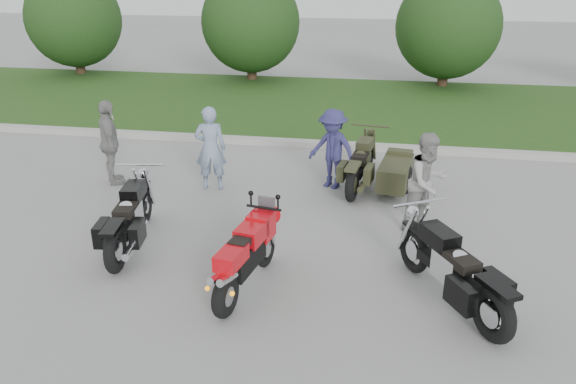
% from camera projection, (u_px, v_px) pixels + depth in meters
% --- Properties ---
extents(ground, '(80.00, 80.00, 0.00)m').
position_uv_depth(ground, '(239.00, 265.00, 8.53)').
color(ground, '#969691').
rests_on(ground, ground).
extents(curb, '(60.00, 0.30, 0.15)m').
position_uv_depth(curb, '(300.00, 143.00, 13.97)').
color(curb, '#AAA7A0').
rests_on(curb, ground).
extents(grass_strip, '(60.00, 8.00, 0.14)m').
position_uv_depth(grass_strip, '(320.00, 105.00, 17.75)').
color(grass_strip, '#37571E').
rests_on(grass_strip, ground).
extents(tree_far_left, '(3.60, 3.60, 4.00)m').
position_uv_depth(tree_far_left, '(74.00, 19.00, 21.59)').
color(tree_far_left, '#3F2B1C').
rests_on(tree_far_left, ground).
extents(tree_mid_left, '(3.60, 3.60, 4.00)m').
position_uv_depth(tree_mid_left, '(251.00, 23.00, 20.47)').
color(tree_mid_left, '#3F2B1C').
rests_on(tree_mid_left, ground).
extents(tree_mid_right, '(3.60, 3.60, 4.00)m').
position_uv_depth(tree_mid_right, '(448.00, 26.00, 19.35)').
color(tree_mid_right, '#3F2B1C').
rests_on(tree_mid_right, ground).
extents(sportbike_red, '(0.57, 1.96, 0.94)m').
position_uv_depth(sportbike_red, '(245.00, 255.00, 7.67)').
color(sportbike_red, black).
rests_on(sportbike_red, ground).
extents(cruiser_left, '(0.63, 2.38, 0.92)m').
position_uv_depth(cruiser_left, '(129.00, 221.00, 8.87)').
color(cruiser_left, black).
rests_on(cruiser_left, ground).
extents(cruiser_right, '(1.37, 2.20, 0.95)m').
position_uv_depth(cruiser_right, '(456.00, 274.00, 7.34)').
color(cruiser_right, black).
rests_on(cruiser_right, ground).
extents(cruiser_sidecar, '(1.32, 2.33, 0.90)m').
position_uv_depth(cruiser_sidecar, '(381.00, 170.00, 11.16)').
color(cruiser_sidecar, black).
rests_on(cruiser_sidecar, ground).
extents(person_stripe, '(0.69, 0.52, 1.70)m').
position_uv_depth(person_stripe, '(210.00, 148.00, 11.08)').
color(person_stripe, '#7E90AB').
rests_on(person_stripe, ground).
extents(person_grey, '(1.05, 1.03, 1.71)m').
position_uv_depth(person_grey, '(428.00, 182.00, 9.36)').
color(person_grey, '#9A9994').
rests_on(person_grey, ground).
extents(person_denim, '(1.20, 0.99, 1.62)m').
position_uv_depth(person_denim, '(332.00, 149.00, 11.17)').
color(person_denim, navy).
rests_on(person_denim, ground).
extents(person_back, '(0.91, 1.09, 1.75)m').
position_uv_depth(person_back, '(110.00, 143.00, 11.34)').
color(person_back, gray).
rests_on(person_back, ground).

